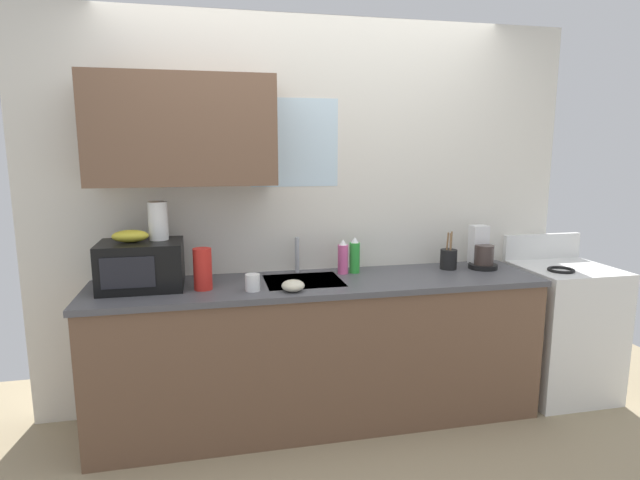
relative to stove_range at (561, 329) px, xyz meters
The scene contains 14 objects.
kitchen_wall_assembly 2.09m from the stove_range, behind, with size 3.50×0.42×2.50m.
counter_unit 1.71m from the stove_range, behind, with size 2.73×0.63×0.90m.
sink_faucet 1.91m from the stove_range, behind, with size 0.03×0.03×0.23m, color #B2B5BA.
stove_range is the anchor object (origin of this frame).
microwave 2.80m from the stove_range, behind, with size 0.46×0.35×0.27m.
banana_bunch 2.89m from the stove_range, behind, with size 0.20×0.11×0.07m, color gold.
paper_towel_roll 2.77m from the stove_range, behind, with size 0.11×0.11×0.22m, color white.
coffee_maker 0.80m from the stove_range, 169.75° to the left, with size 0.19×0.21×0.28m.
dish_soap_bottle_pink 1.63m from the stove_range, behind, with size 0.07×0.07×0.22m.
dish_soap_bottle_green 1.56m from the stove_range, behind, with size 0.07×0.07×0.23m.
cereal_canister 2.47m from the stove_range, behind, with size 0.10×0.10×0.24m, color red.
mug_white 2.19m from the stove_range, behind, with size 0.08×0.08×0.10m, color white.
utensil_crock 0.96m from the stove_range, behind, with size 0.11×0.11×0.25m.
small_bowl 1.98m from the stove_range, behind, with size 0.13×0.13×0.07m, color beige.
Camera 1 is at (-0.65, -2.96, 1.69)m, focal length 28.96 mm.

